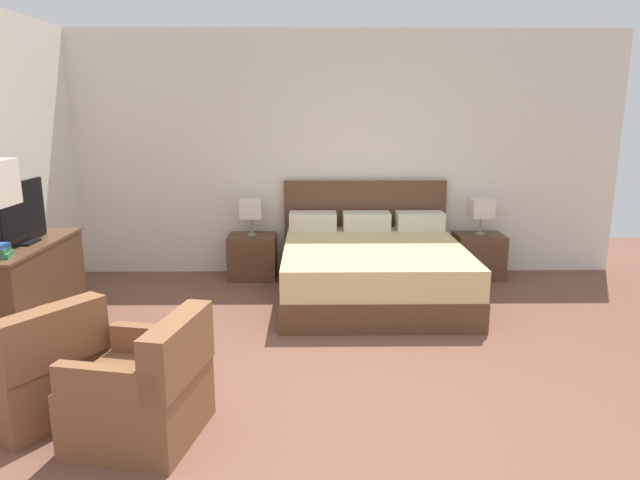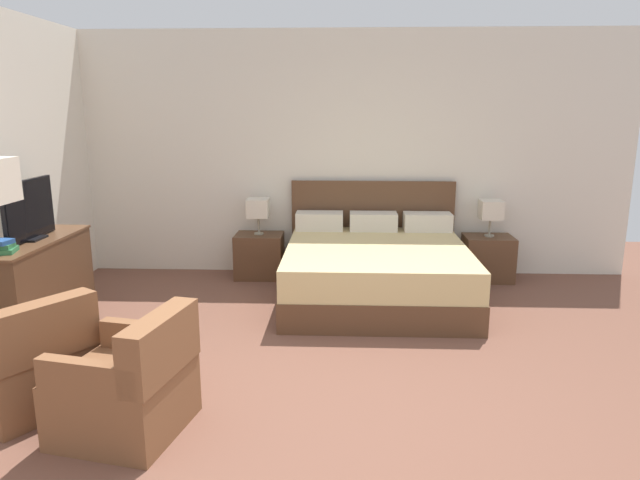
{
  "view_description": "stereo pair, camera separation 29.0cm",
  "coord_description": "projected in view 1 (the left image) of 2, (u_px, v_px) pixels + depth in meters",
  "views": [
    {
      "loc": [
        -0.12,
        -3.12,
        1.91
      ],
      "look_at": [
        -0.05,
        1.94,
        0.75
      ],
      "focal_mm": 32.0,
      "sensor_mm": 36.0,
      "label": 1
    },
    {
      "loc": [
        0.17,
        -3.12,
        1.91
      ],
      "look_at": [
        -0.05,
        1.94,
        0.75
      ],
      "focal_mm": 32.0,
      "sensor_mm": 36.0,
      "label": 2
    }
  ],
  "objects": [
    {
      "name": "ground_plane",
      "position": [
        333.0,
        431.0,
        3.47
      ],
      "size": [
        10.57,
        10.57,
        0.0
      ],
      "primitive_type": "plane",
      "color": "brown"
    },
    {
      "name": "wall_back",
      "position": [
        322.0,
        155.0,
        6.62
      ],
      "size": [
        6.92,
        0.06,
        2.79
      ],
      "primitive_type": "cube",
      "color": "silver",
      "rests_on": "ground"
    },
    {
      "name": "bed",
      "position": [
        372.0,
        268.0,
        5.89
      ],
      "size": [
        1.89,
        1.99,
        1.11
      ],
      "color": "brown",
      "rests_on": "ground"
    },
    {
      "name": "nightstand_left",
      "position": [
        252.0,
        257.0,
        6.57
      ],
      "size": [
        0.54,
        0.42,
        0.51
      ],
      "color": "brown",
      "rests_on": "ground"
    },
    {
      "name": "nightstand_right",
      "position": [
        479.0,
        256.0,
        6.61
      ],
      "size": [
        0.54,
        0.42,
        0.51
      ],
      "color": "brown",
      "rests_on": "ground"
    },
    {
      "name": "table_lamp_left",
      "position": [
        251.0,
        209.0,
        6.45
      ],
      "size": [
        0.24,
        0.24,
        0.41
      ],
      "color": "gray",
      "rests_on": "nightstand_left"
    },
    {
      "name": "table_lamp_right",
      "position": [
        482.0,
        209.0,
        6.48
      ],
      "size": [
        0.24,
        0.24,
        0.41
      ],
      "color": "gray",
      "rests_on": "nightstand_right"
    },
    {
      "name": "dresser",
      "position": [
        29.0,
        286.0,
        5.0
      ],
      "size": [
        0.46,
        1.39,
        0.78
      ],
      "color": "brown",
      "rests_on": "ground"
    },
    {
      "name": "tv",
      "position": [
        22.0,
        214.0,
        4.87
      ],
      "size": [
        0.18,
        0.77,
        0.54
      ],
      "color": "black",
      "rests_on": "dresser"
    },
    {
      "name": "armchair_by_window",
      "position": [
        36.0,
        373.0,
        3.61
      ],
      "size": [
        0.95,
        0.95,
        0.76
      ],
      "color": "brown",
      "rests_on": "ground"
    },
    {
      "name": "armchair_companion",
      "position": [
        145.0,
        392.0,
        3.36
      ],
      "size": [
        0.81,
        0.8,
        0.76
      ],
      "color": "brown",
      "rests_on": "ground"
    }
  ]
}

